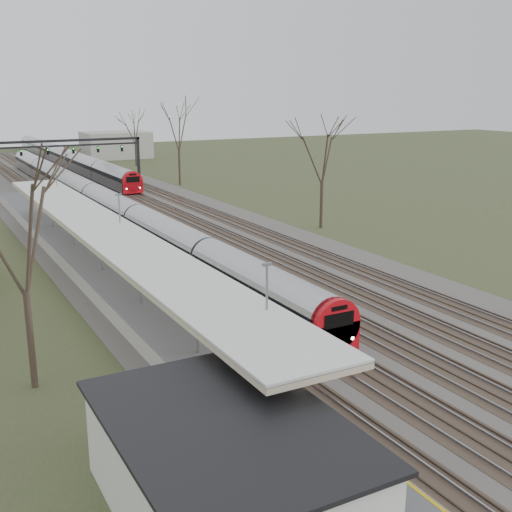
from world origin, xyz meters
The scene contains 10 objects.
track_bed centered at (0.26, 55.00, 0.06)m, with size 24.00×160.00×0.22m.
platform centered at (-9.05, 37.50, 0.50)m, with size 3.50×69.00×1.00m, color #9E9B93.
canopy centered at (-9.05, 32.99, 3.93)m, with size 4.10×50.00×3.11m.
station_building centered at (-12.50, 8.00, 1.60)m, with size 6.00×9.00×3.20m, color silver.
signal_gantry centered at (0.29, 84.99, 4.91)m, with size 21.00×0.59×6.08m.
tree_west_near centered at (-16.00, 20.00, 7.29)m, with size 5.00×5.00×10.30m.
tree_east_far centered at (14.00, 42.00, 7.29)m, with size 5.00×5.00×10.30m.
train_near centered at (-2.50, 61.07, 1.48)m, with size 2.62×90.21×3.05m.
train_far centered at (4.50, 106.61, 1.48)m, with size 2.62×75.21×3.05m.
passenger centered at (-8.91, 4.90, 1.82)m, with size 0.60×0.39×1.64m, color #372F5B.
Camera 1 is at (-19.78, -7.34, 12.68)m, focal length 45.00 mm.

